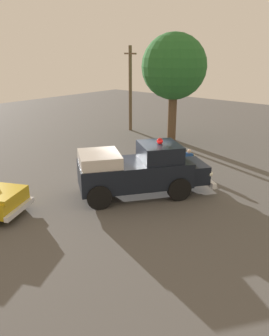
# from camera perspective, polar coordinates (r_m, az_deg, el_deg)

# --- Properties ---
(ground_plane) EXTENTS (60.00, 60.00, 0.00)m
(ground_plane) POSITION_cam_1_polar(r_m,az_deg,el_deg) (15.81, -0.04, -3.70)
(ground_plane) COLOR #514F4C
(vintage_fire_truck) EXTENTS (6.11, 5.20, 2.59)m
(vintage_fire_truck) POSITION_cam_1_polar(r_m,az_deg,el_deg) (14.86, 0.87, -0.29)
(vintage_fire_truck) COLOR black
(vintage_fire_truck) RESTS_ON ground
(lawn_chair_near_truck) EXTENTS (0.61, 0.61, 1.02)m
(lawn_chair_near_truck) POSITION_cam_1_polar(r_m,az_deg,el_deg) (18.06, 9.35, 1.06)
(lawn_chair_near_truck) COLOR #B7BABF
(lawn_chair_near_truck) RESTS_ON ground
(lawn_chair_by_car) EXTENTS (0.53, 0.55, 1.02)m
(lawn_chair_by_car) POSITION_cam_1_polar(r_m,az_deg,el_deg) (18.32, 7.65, 1.41)
(lawn_chair_by_car) COLOR #B7BABF
(lawn_chair_by_car) RESTS_ON ground
(lawn_chair_spare) EXTENTS (0.69, 0.69, 1.02)m
(lawn_chair_spare) POSITION_cam_1_polar(r_m,az_deg,el_deg) (19.45, 2.00, 2.66)
(lawn_chair_spare) COLOR #B7BABF
(lawn_chair_spare) RESTS_ON ground
(spectator_seated) EXTENTS (0.61, 0.50, 1.29)m
(spectator_seated) POSITION_cam_1_polar(r_m,az_deg,el_deg) (17.94, 9.06, 1.31)
(spectator_seated) COLOR #383842
(spectator_seated) RESTS_ON ground
(oak_tree_right) EXTENTS (4.45, 4.45, 7.40)m
(oak_tree_right) POSITION_cam_1_polar(r_m,az_deg,el_deg) (23.82, 6.76, 16.74)
(oak_tree_right) COLOR brown
(oak_tree_right) RESTS_ON ground
(utility_pole) EXTENTS (0.65, 1.65, 6.57)m
(utility_pole) POSITION_cam_1_polar(r_m,az_deg,el_deg) (27.07, -0.72, 13.59)
(utility_pole) COLOR brown
(utility_pole) RESTS_ON ground
(traffic_cone) EXTENTS (0.40, 0.40, 0.64)m
(traffic_cone) POSITION_cam_1_polar(r_m,az_deg,el_deg) (18.22, -5.58, 0.46)
(traffic_cone) COLOR orange
(traffic_cone) RESTS_ON ground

